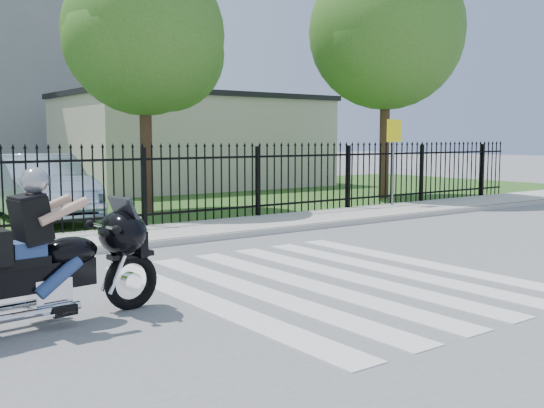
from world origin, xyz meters
TOP-DOWN VIEW (x-y plane):
  - ground at (0.00, 0.00)m, footprint 120.00×120.00m
  - crosswalk at (0.00, 0.00)m, footprint 5.00×5.50m
  - sidewalk at (0.00, 5.00)m, footprint 40.00×2.00m
  - curb at (0.00, 4.00)m, footprint 40.00×0.12m
  - grass_strip at (0.00, 12.00)m, footprint 40.00×12.00m
  - iron_fence at (0.00, 6.00)m, footprint 26.00×0.04m
  - tree_mid at (1.50, 9.00)m, footprint 4.20×4.20m
  - tree_right at (9.50, 8.00)m, footprint 5.00×5.00m
  - building_low at (7.00, 16.00)m, footprint 10.00×6.00m
  - building_low_roof at (7.00, 16.00)m, footprint 10.20×6.20m
  - motorcycle_rider at (-3.90, 0.22)m, footprint 2.63×0.97m
  - parked_car at (-1.30, 9.03)m, footprint 1.93×4.92m
  - traffic_sign at (7.43, 5.69)m, footprint 0.52×0.08m

SIDE VIEW (x-z plane):
  - ground at x=0.00m, z-range 0.00..0.00m
  - crosswalk at x=0.00m, z-range 0.00..0.01m
  - grass_strip at x=0.00m, z-range 0.00..0.02m
  - sidewalk at x=0.00m, z-range 0.00..0.12m
  - curb at x=0.00m, z-range 0.00..0.12m
  - motorcycle_rider at x=-3.90m, z-range -0.16..1.58m
  - parked_car at x=-1.30m, z-range 0.02..1.62m
  - iron_fence at x=0.00m, z-range 0.00..1.80m
  - building_low at x=7.00m, z-range 0.00..3.50m
  - traffic_sign at x=7.43m, z-range 0.63..3.02m
  - building_low_roof at x=7.00m, z-range 3.50..3.70m
  - tree_mid at x=1.50m, z-range 1.28..8.06m
  - tree_right at x=9.50m, z-range 1.44..9.34m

